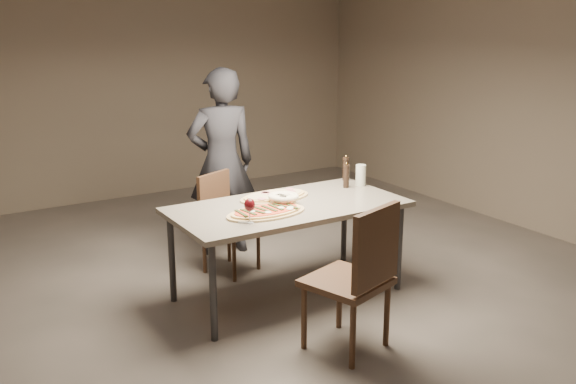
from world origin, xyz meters
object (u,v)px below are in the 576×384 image
ham_pizza (275,196)px  chair_near (359,271)px  diner (222,162)px  carafe (361,175)px  dining_table (288,212)px  pepper_mill_left (346,176)px  chair_far (224,217)px  bread_basket (283,199)px  zucchini_pizza (266,212)px

ham_pizza → chair_near: (-0.09, -1.21, -0.20)m
diner → carafe: bearing=139.8°
chair_near → diner: diner is taller
carafe → dining_table: bearing=-168.7°
pepper_mill_left → chair_near: size_ratio=0.21×
dining_table → pepper_mill_left: pepper_mill_left is taller
dining_table → chair_far: bearing=104.0°
bread_basket → pepper_mill_left: (0.72, 0.17, 0.05)m
chair_near → chair_far: size_ratio=1.19×
diner → bread_basket: bearing=98.2°
dining_table → carafe: 0.86m
bread_basket → diner: size_ratio=0.14×
dining_table → chair_near: chair_near is taller
diner → ham_pizza: bearing=100.3°
zucchini_pizza → carafe: 1.13m
bread_basket → diner: (0.04, 1.15, 0.06)m
zucchini_pizza → diner: bearing=69.4°
dining_table → diner: (0.00, 1.16, 0.17)m
zucchini_pizza → ham_pizza: size_ratio=1.05×
chair_near → chair_far: chair_near is taller
chair_near → diner: size_ratio=0.59×
carafe → diner: diner is taller
zucchini_pizza → bread_basket: bearing=21.3°
chair_far → bread_basket: bearing=77.9°
zucchini_pizza → carafe: bearing=5.8°
ham_pizza → chair_near: bearing=-108.1°
bread_basket → chair_near: (-0.05, -1.01, -0.23)m
ham_pizza → bread_basket: bread_basket is taller
bread_basket → carafe: (0.87, 0.16, 0.04)m
chair_far → chair_near: bearing=69.8°
ham_pizza → diner: (-0.00, 0.95, 0.09)m
diner → chair_near: bearing=97.8°
zucchini_pizza → diner: diner is taller
ham_pizza → chair_far: bearing=95.8°
pepper_mill_left → chair_far: size_ratio=0.25×
ham_pizza → pepper_mill_left: pepper_mill_left is taller
zucchini_pizza → chair_far: chair_far is taller
chair_near → diner: 2.18m
bread_basket → chair_near: size_ratio=0.23×
carafe → diner: (-0.83, 0.99, 0.02)m
dining_table → diner: size_ratio=1.05×
pepper_mill_left → chair_near: 1.44m
chair_far → diner: bearing=-138.7°
carafe → chair_far: 1.23m
dining_table → chair_near: 1.01m
dining_table → carafe: size_ratio=9.95×
ham_pizza → zucchini_pizza: bearing=-142.5°
bread_basket → carafe: 0.88m
zucchini_pizza → ham_pizza: (0.27, 0.34, -0.00)m
carafe → diner: size_ratio=0.11×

